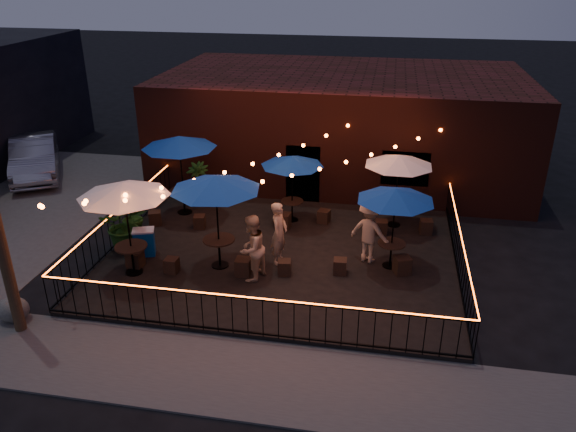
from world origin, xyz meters
name	(u,v)px	position (x,y,z in m)	size (l,w,h in m)	color
ground	(267,294)	(0.00, 0.00, 0.00)	(110.00, 110.00, 0.00)	black
patio	(281,256)	(0.00, 2.00, 0.07)	(10.00, 8.00, 0.15)	black
sidewalk	(234,375)	(0.00, -3.25, 0.03)	(18.00, 2.50, 0.05)	#484643
brick_building	(343,123)	(1.00, 9.99, 2.00)	(14.00, 8.00, 4.00)	#34140E
fence_front	(247,316)	(0.00, -2.00, 0.66)	(10.00, 0.04, 1.04)	black
fence_left	(120,225)	(-5.00, 2.00, 0.66)	(0.04, 8.00, 1.04)	black
fence_right	(459,253)	(5.00, 2.00, 0.66)	(0.04, 8.00, 1.04)	black
festoon_lights	(243,180)	(-1.01, 1.70, 2.52)	(10.02, 8.72, 1.32)	#F65C1B
cafe_table_0	(124,191)	(-3.79, 0.20, 2.58)	(3.07, 3.07, 2.66)	black
cafe_table_1	(179,143)	(-3.80, 4.29, 2.62)	(3.18, 3.18, 2.70)	black
cafe_table_2	(215,184)	(-1.56, 0.99, 2.62)	(2.95, 2.95, 2.70)	black
cafe_table_3	(292,162)	(-0.09, 4.36, 2.19)	(2.04, 2.04, 2.24)	black
cafe_table_4	(396,196)	(3.16, 1.83, 2.30)	(2.77, 2.77, 2.35)	black
cafe_table_5	(399,161)	(3.23, 4.58, 2.34)	(2.85, 2.85, 2.40)	black
bistro_chair_0	(135,259)	(-3.88, 0.50, 0.39)	(0.41, 0.41, 0.48)	black
bistro_chair_1	(172,265)	(-2.77, 0.41, 0.36)	(0.35, 0.35, 0.42)	black
bistro_chair_2	(155,218)	(-4.42, 3.23, 0.38)	(0.38, 0.38, 0.46)	black
bistro_chair_3	(200,222)	(-2.91, 3.24, 0.36)	(0.36, 0.36, 0.42)	black
bistro_chair_4	(243,267)	(-0.79, 0.63, 0.39)	(0.41, 0.41, 0.48)	black
bistro_chair_5	(284,267)	(0.31, 0.86, 0.36)	(0.35, 0.35, 0.41)	black
bistro_chair_6	(283,221)	(-0.26, 3.71, 0.40)	(0.43, 0.43, 0.51)	black
bistro_chair_7	(324,216)	(0.97, 4.37, 0.37)	(0.36, 0.36, 0.43)	black
bistro_chair_8	(340,266)	(1.80, 1.19, 0.36)	(0.36, 0.36, 0.42)	black
bistro_chair_9	(402,265)	(3.49, 1.50, 0.40)	(0.42, 0.42, 0.49)	black
bistro_chair_10	(381,227)	(2.85, 3.88, 0.37)	(0.36, 0.36, 0.43)	black
bistro_chair_11	(426,227)	(4.23, 4.16, 0.37)	(0.38, 0.38, 0.45)	black
patron_a	(279,233)	(0.04, 1.50, 1.07)	(0.67, 0.44, 1.83)	tan
patron_b	(252,248)	(-0.49, 0.47, 1.08)	(0.90, 0.70, 1.85)	beige
patron_c	(370,232)	(2.54, 2.05, 1.07)	(1.19, 0.69, 1.85)	tan
potted_shrub_a	(125,225)	(-4.60, 1.55, 0.91)	(1.37, 1.19, 1.52)	#1A3510
potted_shrub_b	(134,218)	(-4.60, 2.15, 0.86)	(0.79, 0.63, 1.43)	#1F3E13
potted_shrub_c	(198,182)	(-3.65, 5.38, 0.85)	(0.79, 0.79, 1.40)	#133E15
cooler	(144,242)	(-3.90, 1.23, 0.56)	(0.72, 0.61, 0.81)	#0542A1
boulder	(13,309)	(-5.78, -2.27, 0.33)	(0.84, 0.71, 0.65)	#484843
car_silver	(34,157)	(-11.10, 7.05, 0.79)	(1.67, 4.80, 1.58)	#9E9DA5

